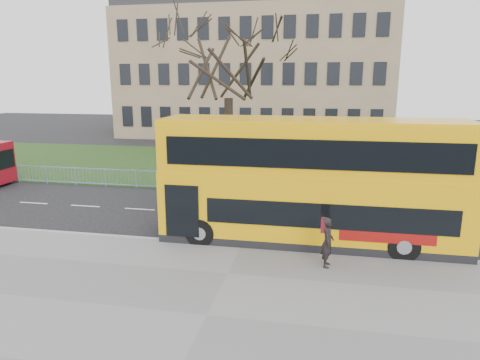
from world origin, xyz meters
TOP-DOWN VIEW (x-y plane):
  - ground at (0.00, 0.00)m, footprint 120.00×120.00m
  - pavement at (0.00, -6.75)m, footprint 80.00×10.50m
  - kerb at (0.00, -1.55)m, footprint 80.00×0.20m
  - grass_verge at (0.00, 14.30)m, footprint 80.00×15.40m
  - guard_railing at (0.00, 6.60)m, footprint 40.00×0.12m
  - bare_tree at (-3.00, 10.00)m, footprint 8.63×8.63m
  - civic_building at (-5.00, 35.00)m, footprint 30.00×15.00m
  - yellow_bus at (2.54, -0.50)m, footprint 11.61×2.80m
  - pedestrian at (3.22, -2.93)m, footprint 0.46×0.66m

SIDE VIEW (x-z plane):
  - ground at x=0.00m, z-range 0.00..0.00m
  - grass_verge at x=0.00m, z-range 0.00..0.08m
  - pavement at x=0.00m, z-range 0.00..0.12m
  - kerb at x=0.00m, z-range 0.00..0.14m
  - guard_railing at x=0.00m, z-range 0.00..1.10m
  - pedestrian at x=3.22m, z-range 0.12..1.86m
  - yellow_bus at x=2.54m, z-range 0.18..5.04m
  - bare_tree at x=-3.00m, z-range 0.08..12.41m
  - civic_building at x=-5.00m, z-range 0.00..14.00m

